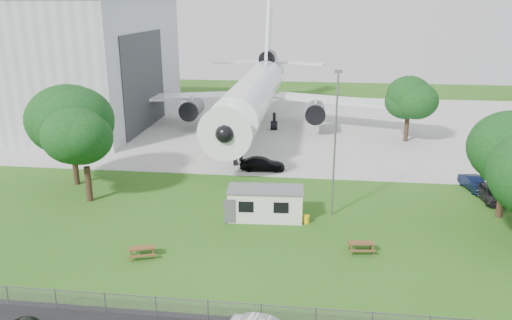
# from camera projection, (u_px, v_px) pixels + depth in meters

# --- Properties ---
(ground) EXTENTS (160.00, 160.00, 0.00)m
(ground) POSITION_uv_depth(u_px,v_px,m) (222.00, 242.00, 37.16)
(ground) COLOR #386B1F
(concrete_apron) EXTENTS (120.00, 46.00, 0.03)m
(concrete_apron) POSITION_uv_depth(u_px,v_px,m) (270.00, 124.00, 73.11)
(concrete_apron) COLOR #B7B7B2
(concrete_apron) RESTS_ON ground
(hangar) EXTENTS (43.00, 31.00, 18.55)m
(hangar) POSITION_uv_depth(u_px,v_px,m) (11.00, 57.00, 72.81)
(hangar) COLOR #B2B7BC
(hangar) RESTS_ON ground
(airliner) EXTENTS (46.36, 47.73, 17.69)m
(airliner) POSITION_uv_depth(u_px,v_px,m) (255.00, 91.00, 69.73)
(airliner) COLOR white
(airliner) RESTS_ON ground
(site_cabin) EXTENTS (6.82, 3.05, 2.62)m
(site_cabin) POSITION_uv_depth(u_px,v_px,m) (266.00, 203.00, 40.96)
(site_cabin) COLOR silver
(site_cabin) RESTS_ON ground
(picnic_west) EXTENTS (2.19, 2.00, 0.76)m
(picnic_west) POSITION_uv_depth(u_px,v_px,m) (143.00, 257.00, 35.04)
(picnic_west) COLOR brown
(picnic_west) RESTS_ON ground
(picnic_east) EXTENTS (1.97, 1.71, 0.76)m
(picnic_east) POSITION_uv_depth(u_px,v_px,m) (361.00, 252.00, 35.73)
(picnic_east) COLOR brown
(picnic_east) RESTS_ON ground
(fence) EXTENTS (58.00, 0.04, 1.30)m
(fence) POSITION_uv_depth(u_px,v_px,m) (191.00, 319.00, 28.17)
(fence) COLOR gray
(fence) RESTS_ON ground
(lamp_mast) EXTENTS (0.16, 0.16, 12.00)m
(lamp_mast) POSITION_uv_depth(u_px,v_px,m) (335.00, 146.00, 40.26)
(lamp_mast) COLOR slate
(lamp_mast) RESTS_ON ground
(tree_west_big) EXTENTS (8.30, 8.30, 10.11)m
(tree_west_big) POSITION_uv_depth(u_px,v_px,m) (71.00, 125.00, 47.33)
(tree_west_big) COLOR #382619
(tree_west_big) RESTS_ON ground
(tree_west_small) EXTENTS (6.54, 6.54, 8.80)m
(tree_west_small) POSITION_uv_depth(u_px,v_px,m) (84.00, 142.00, 43.32)
(tree_west_small) COLOR #382619
(tree_west_small) RESTS_ON ground
(tree_east_back) EXTENTS (7.66, 7.66, 9.30)m
(tree_east_back) POSITION_uv_depth(u_px,v_px,m) (508.00, 154.00, 40.00)
(tree_east_back) COLOR #382619
(tree_east_back) RESTS_ON ground
(tree_far_apron) EXTENTS (6.17, 6.17, 8.62)m
(tree_far_apron) POSITION_uv_depth(u_px,v_px,m) (409.00, 99.00, 62.50)
(tree_far_apron) COLOR #382619
(tree_far_apron) RESTS_ON ground
(car_ne_hatch) EXTENTS (2.06, 4.37, 1.45)m
(car_ne_hatch) POSITION_uv_depth(u_px,v_px,m) (490.00, 193.00, 44.71)
(car_ne_hatch) COLOR black
(car_ne_hatch) RESTS_ON ground
(car_ne_sedan) EXTENTS (2.16, 4.20, 1.32)m
(car_ne_sedan) POSITION_uv_depth(u_px,v_px,m) (474.00, 184.00, 47.32)
(car_ne_sedan) COLOR black
(car_ne_sedan) RESTS_ON ground
(car_apron_van) EXTENTS (4.91, 2.21, 1.40)m
(car_apron_van) POSITION_uv_depth(u_px,v_px,m) (262.00, 164.00, 53.00)
(car_apron_van) COLOR black
(car_apron_van) RESTS_ON ground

